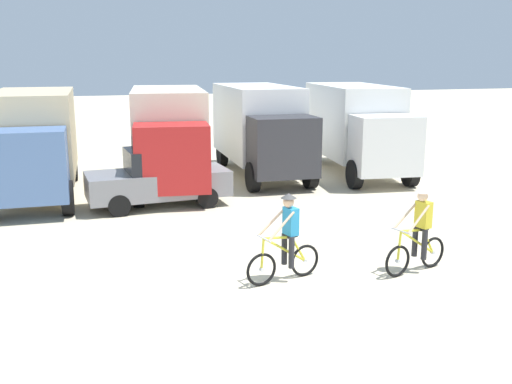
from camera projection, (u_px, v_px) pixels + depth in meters
ground_plane at (285, 292)px, 11.39m from camera, size 120.00×120.00×0.00m
box_truck_tan_camper at (34, 139)px, 18.82m from camera, size 2.48×6.79×3.35m
box_truck_cream_rv at (169, 133)px, 20.16m from camera, size 3.08×6.97×3.35m
box_truck_avon_van at (260, 126)px, 22.24m from camera, size 2.50×6.79×3.35m
box_truck_white_box at (357, 125)px, 22.65m from camera, size 3.01×6.95×3.35m
sedan_parked at (159, 177)px, 17.76m from camera, size 4.34×2.12×1.76m
cyclist_orange_shirt at (286, 241)px, 11.82m from camera, size 1.69×0.62×1.82m
cyclist_cowboy_hat at (419, 233)px, 12.31m from camera, size 1.68×0.66×1.82m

